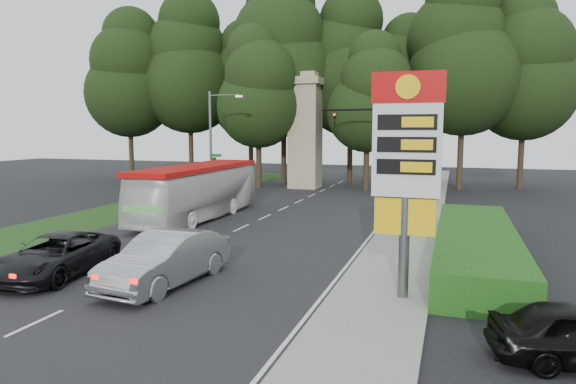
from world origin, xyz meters
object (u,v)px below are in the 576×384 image
(gas_station_pylon, at_px, (407,155))
(streetlight_signs, at_px, (213,139))
(sedan_silver, at_px, (166,259))
(traffic_signal_mast, at_px, (385,136))
(transit_bus, at_px, (198,192))
(suv_charcoal, at_px, (56,256))
(monument, at_px, (305,130))

(gas_station_pylon, bearing_deg, streetlight_signs, 128.96)
(sedan_silver, bearing_deg, traffic_signal_mast, 85.31)
(traffic_signal_mast, xyz_separation_m, transit_bus, (-9.18, -11.17, -3.11))
(streetlight_signs, height_order, suv_charcoal, streetlight_signs)
(gas_station_pylon, xyz_separation_m, traffic_signal_mast, (-3.52, 22.00, 0.22))
(transit_bus, xyz_separation_m, suv_charcoal, (0.70, -11.95, -0.83))
(gas_station_pylon, height_order, streetlight_signs, streetlight_signs)
(transit_bus, bearing_deg, streetlight_signs, 111.23)
(sedan_silver, bearing_deg, gas_station_pylon, 11.99)
(traffic_signal_mast, bearing_deg, sedan_silver, -100.37)
(monument, relative_size, suv_charcoal, 1.90)
(gas_station_pylon, distance_m, transit_bus, 16.94)
(traffic_signal_mast, distance_m, monument, 9.76)
(gas_station_pylon, height_order, traffic_signal_mast, traffic_signal_mast)
(traffic_signal_mast, distance_m, sedan_silver, 23.54)
(gas_station_pylon, distance_m, suv_charcoal, 12.61)
(streetlight_signs, distance_m, transit_bus, 10.23)
(monument, height_order, transit_bus, monument)
(sedan_silver, bearing_deg, monument, 102.59)
(transit_bus, relative_size, sedan_silver, 2.09)
(sedan_silver, bearing_deg, streetlight_signs, 117.80)
(transit_bus, height_order, sedan_silver, transit_bus)
(traffic_signal_mast, height_order, streetlight_signs, streetlight_signs)
(traffic_signal_mast, bearing_deg, streetlight_signs, -171.08)
(monument, bearing_deg, gas_station_pylon, -68.20)
(streetlight_signs, xyz_separation_m, suv_charcoal, (4.19, -21.13, -3.70))
(streetlight_signs, height_order, transit_bus, streetlight_signs)
(sedan_silver, bearing_deg, suv_charcoal, -170.81)
(streetlight_signs, distance_m, monument, 9.44)
(gas_station_pylon, relative_size, suv_charcoal, 1.29)
(gas_station_pylon, height_order, sedan_silver, gas_station_pylon)
(gas_station_pylon, distance_m, sedan_silver, 8.53)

